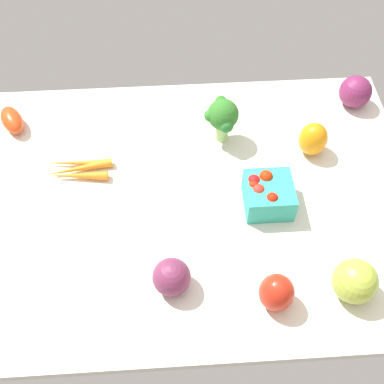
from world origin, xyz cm
name	(u,v)px	position (x,y,z in cm)	size (l,w,h in cm)	color
tablecloth	(192,200)	(0.00, 0.00, 1.00)	(104.00, 76.00, 2.00)	silver
red_onion_center	(172,277)	(5.39, 21.78, 5.83)	(7.66, 7.66, 7.66)	#702B4C
red_onion_near_basket	(355,92)	(-44.04, -27.86, 6.17)	(8.33, 8.33, 8.33)	#72234F
heirloom_tomato_green	(355,281)	(-30.03, 25.21, 6.47)	(8.93, 8.93, 8.93)	#A2B63C
roma_tomato	(12,120)	(43.68, -24.92, 4.44)	(9.36, 4.89, 4.89)	#DA4318
broccoli_head	(222,116)	(-8.38, -17.74, 9.61)	(8.29, 9.10, 11.87)	#A5CA77
carrot_bunch	(78,169)	(26.40, -9.01, 3.07)	(16.68, 7.15, 2.29)	orange
bell_pepper_red	(277,292)	(-14.53, 26.50, 6.19)	(6.87, 6.87, 8.39)	red
berry_basket	(267,194)	(-16.51, 2.77, 5.64)	(10.46, 10.46, 7.73)	teal
bell_pepper_orange	(313,139)	(-29.64, -12.08, 6.38)	(6.84, 6.84, 8.75)	orange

